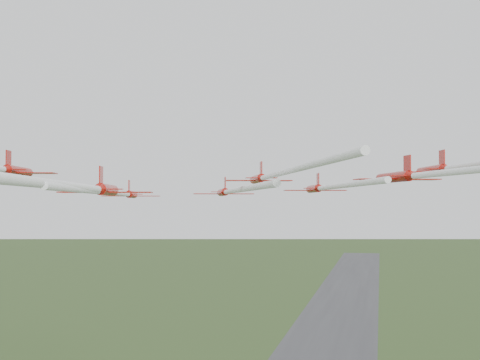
% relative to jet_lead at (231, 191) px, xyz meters
% --- Properties ---
extents(runway, '(38.00, 900.00, 0.04)m').
position_rel_jet_lead_xyz_m(runway, '(0.28, 197.85, -57.46)').
color(runway, '#38383B').
rests_on(runway, ground).
extents(jet_lead, '(22.26, 59.73, 2.94)m').
position_rel_jet_lead_xyz_m(jet_lead, '(0.00, 0.00, 0.00)').
color(jet_lead, '#AC130A').
extents(jet_row2_left, '(18.87, 57.76, 2.41)m').
position_rel_jet_lead_xyz_m(jet_row2_left, '(-9.37, -18.72, -0.53)').
color(jet_row2_left, '#AC130A').
extents(jet_row2_right, '(14.47, 45.17, 2.61)m').
position_rel_jet_lead_xyz_m(jet_row2_right, '(13.86, -6.99, 0.29)').
color(jet_row2_right, '#AC130A').
extents(jet_row3_mid, '(17.77, 48.58, 2.37)m').
position_rel_jet_lead_xyz_m(jet_row3_mid, '(10.02, -25.64, 1.17)').
color(jet_row3_mid, '#AC130A').
extents(jet_row3_right, '(15.77, 51.00, 2.86)m').
position_rel_jet_lead_xyz_m(jet_row3_right, '(29.64, -16.56, 2.37)').
color(jet_row3_right, '#AC130A').
extents(jet_row4_left, '(17.87, 56.13, 2.72)m').
position_rel_jet_lead_xyz_m(jet_row4_left, '(-2.43, -43.50, -0.37)').
color(jet_row4_left, '#AC130A').
extents(jet_row4_right, '(21.71, 54.18, 2.64)m').
position_rel_jet_lead_xyz_m(jet_row4_right, '(26.81, -33.12, 1.03)').
color(jet_row4_right, '#AC130A').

